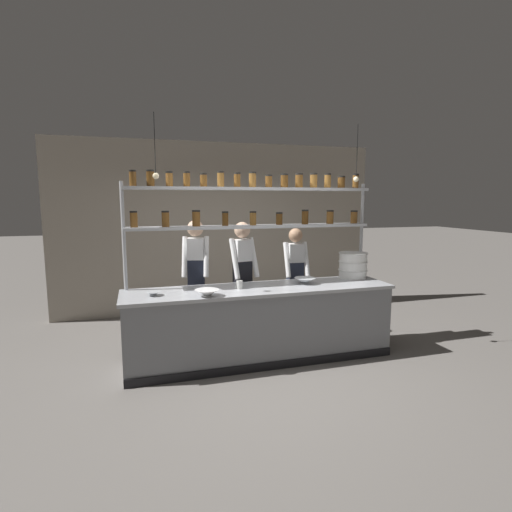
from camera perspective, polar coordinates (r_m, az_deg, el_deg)
The scene contains 13 objects.
ground_plane at distance 5.22m, azimuth 0.63°, elevation -14.42°, with size 40.00×40.00×0.00m, color slate.
back_wall at distance 7.21m, azimuth -5.13°, elevation 4.04°, with size 5.74×0.12×2.99m, color #9E9384.
prep_counter at distance 5.06m, azimuth 0.64°, elevation -9.62°, with size 3.34×0.76×0.92m.
spice_shelf_unit at distance 5.14m, azimuth -0.32°, elevation 6.81°, with size 3.22×0.28×2.35m.
chef_left at distance 5.51m, azimuth -8.54°, elevation -2.46°, with size 0.41×0.34×1.72m.
chef_center at distance 5.44m, azimuth -1.92°, elevation -2.67°, with size 0.40×0.33×1.70m.
chef_right at distance 5.87m, azimuth 5.62°, elevation -2.69°, with size 0.37×0.29×1.59m.
container_stack at distance 5.67m, azimuth 13.68°, elevation -1.29°, with size 0.40×0.40×0.35m.
prep_bowl_near_left at distance 4.67m, azimuth -14.49°, elevation -5.24°, with size 0.17×0.17×0.05m.
prep_bowl_center_front at distance 4.53m, azimuth -7.01°, elevation -5.27°, with size 0.28×0.28×0.08m.
prep_bowl_center_back at distance 5.20m, azimuth 7.02°, elevation -3.53°, with size 0.28×0.28×0.08m.
serving_cup_front at distance 4.87m, azimuth -2.39°, elevation -4.10°, with size 0.08×0.08×0.10m.
pendant_light_row at distance 4.84m, azimuth 1.07°, elevation 11.58°, with size 2.56×0.07×0.72m.
Camera 1 is at (-1.43, -4.60, 2.00)m, focal length 28.00 mm.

